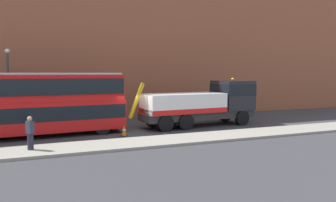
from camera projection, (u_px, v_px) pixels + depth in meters
ground_plane at (134, 131)px, 23.43m from camera, size 120.00×120.00×0.00m
near_kerb at (154, 141)px, 19.56m from camera, size 60.00×2.80×0.15m
building_facade at (109, 27)px, 29.63m from camera, size 60.00×1.50×16.00m
recovery_tow_truck at (204, 103)px, 25.81m from camera, size 10.21×3.22×3.67m
double_decker_bus at (37, 102)px, 21.21m from camera, size 11.16×3.27×4.06m
pedestrian_onlooker at (30, 133)px, 17.07m from camera, size 0.44×0.48×1.71m
traffic_cone_near_bus at (124, 131)px, 21.62m from camera, size 0.36×0.36×0.72m
street_lamp at (8, 81)px, 24.94m from camera, size 0.36×0.36×5.83m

